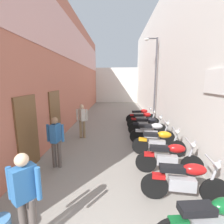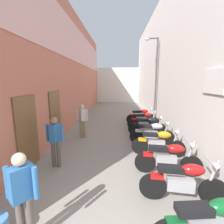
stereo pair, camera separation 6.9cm
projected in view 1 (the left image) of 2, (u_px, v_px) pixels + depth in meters
name	position (u px, v px, depth m)	size (l,w,h in m)	color
ground_plane	(115.00, 129.00, 9.21)	(35.40, 35.40, 0.00)	gray
building_left	(73.00, 68.00, 10.58)	(0.45, 19.40, 6.79)	#B76651
building_right	(159.00, 65.00, 10.42)	(0.45, 19.40, 7.25)	silver
building_far_end	(116.00, 85.00, 21.30)	(8.06, 2.00, 4.20)	silver
motorcycle_nearest	(214.00, 223.00, 2.50)	(1.85, 0.58, 1.04)	black
motorcycle_second	(185.00, 181.00, 3.56)	(1.85, 0.58, 1.04)	black
motorcycle_third	(169.00, 157.00, 4.63)	(1.84, 0.58, 1.04)	black
motorcycle_fourth	(159.00, 142.00, 5.81)	(1.84, 0.58, 1.04)	black
motorcycle_fifth	(152.00, 132.00, 6.89)	(1.85, 0.58, 1.04)	black
motorcycle_sixth	(148.00, 125.00, 7.97)	(1.85, 0.58, 1.04)	black
motorcycle_seventh	(144.00, 120.00, 9.16)	(1.84, 0.58, 1.04)	black
motorcycle_eighth	(141.00, 116.00, 10.22)	(1.84, 0.58, 1.04)	black
pedestrian_by_doorway	(25.00, 193.00, 2.53)	(0.52, 0.39, 1.57)	#564C47
pedestrian_mid_alley	(56.00, 139.00, 4.94)	(0.52, 0.36, 1.57)	#564C47
pedestrian_further_down	(82.00, 118.00, 7.59)	(0.52, 0.39, 1.57)	#8C7251
street_lamp	(154.00, 76.00, 9.77)	(0.79, 0.18, 5.04)	#47474C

